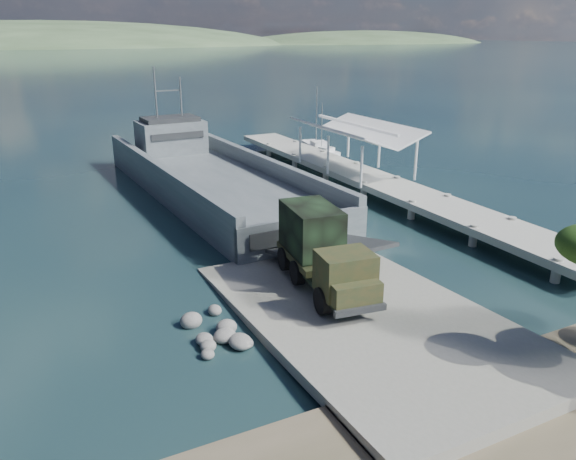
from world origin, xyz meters
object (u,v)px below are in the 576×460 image
(landing_craft, at_px, (213,185))
(sailboat_far, at_px, (316,148))
(pier, at_px, (362,169))
(sailboat_near, at_px, (322,152))
(soldier, at_px, (359,294))
(military_truck, at_px, (322,250))

(landing_craft, distance_m, sailboat_far, 20.07)
(pier, distance_m, sailboat_near, 13.55)
(soldier, bearing_deg, pier, 22.04)
(landing_craft, bearing_deg, pier, -18.54)
(pier, relative_size, landing_craft, 1.25)
(landing_craft, bearing_deg, sailboat_near, 28.66)
(sailboat_near, distance_m, sailboat_far, 2.27)
(landing_craft, distance_m, military_truck, 19.95)
(sailboat_near, bearing_deg, soldier, -127.13)
(soldier, height_order, sailboat_near, sailboat_near)
(military_truck, bearing_deg, sailboat_far, 68.35)
(military_truck, height_order, soldier, military_truck)
(soldier, relative_size, sailboat_near, 0.36)
(landing_craft, relative_size, military_truck, 4.26)
(soldier, bearing_deg, sailboat_near, 28.61)
(pier, bearing_deg, military_truck, -129.15)
(landing_craft, bearing_deg, soldier, -95.96)
(military_truck, relative_size, sailboat_near, 1.44)
(military_truck, distance_m, sailboat_far, 36.19)
(sailboat_near, bearing_deg, landing_craft, -158.42)
(landing_craft, relative_size, sailboat_near, 6.15)
(sailboat_near, bearing_deg, pier, -115.37)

